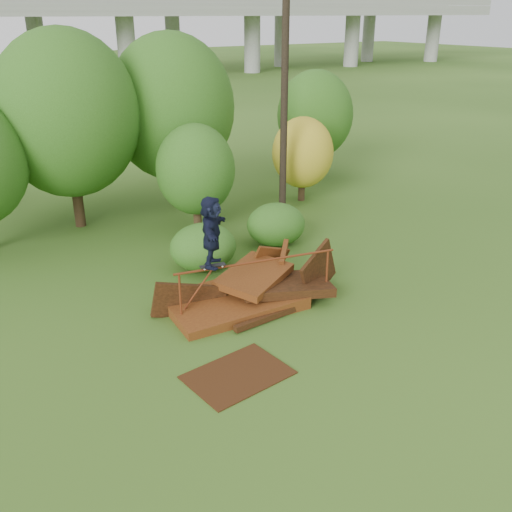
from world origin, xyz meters
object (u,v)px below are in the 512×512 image
skater (212,232)px  utility_pole (284,95)px  flat_plate (238,375)px  scrap_pile (250,292)px

skater → utility_pole: 9.24m
skater → flat_plate: 3.75m
flat_plate → utility_pole: 12.43m
scrap_pile → skater: skater is taller
scrap_pile → flat_plate: (-2.14, -2.87, -0.32)m
flat_plate → utility_pole: (7.43, 8.75, 4.77)m
scrap_pile → flat_plate: size_ratio=2.55×
flat_plate → utility_pole: utility_pole is taller
skater → utility_pole: utility_pole is taller
utility_pole → flat_plate: bearing=-130.3°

